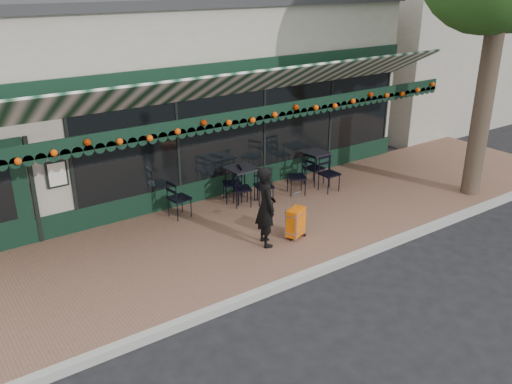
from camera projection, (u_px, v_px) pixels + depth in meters
ground at (327, 268)px, 10.27m from camera, size 80.00×80.00×0.00m
sidewalk at (265, 227)px, 11.76m from camera, size 18.00×4.00×0.15m
curb at (330, 266)px, 10.18m from camera, size 18.00×0.16×0.15m
restaurant_building at (145, 85)px, 15.36m from camera, size 12.00×9.60×4.50m
neighbor_building_right at (434, 47)px, 22.38m from camera, size 12.00×8.00×4.80m
woman at (266, 206)px, 10.57m from camera, size 0.55×0.69×1.64m
suitcase at (296, 222)px, 11.02m from camera, size 0.49×0.39×0.99m
cafe_table_a at (316, 155)px, 14.14m from camera, size 0.58×0.58×0.72m
cafe_table_b at (241, 171)px, 12.74m from camera, size 0.66×0.66×0.81m
chair_a_left at (297, 177)px, 13.20m from camera, size 0.57×0.57×0.86m
chair_a_right at (314, 168)px, 13.82m from camera, size 0.47×0.47×0.84m
chair_a_front at (329, 174)px, 13.37m from camera, size 0.45×0.45×0.88m
chair_b_left at (232, 184)px, 12.76m from camera, size 0.56×0.56×0.87m
chair_b_right at (242, 189)px, 12.53m from camera, size 0.53×0.53×0.83m
chair_b_front at (264, 186)px, 12.67m from camera, size 0.52×0.52×0.83m
chair_solo at (179, 199)px, 11.93m from camera, size 0.48×0.48×0.87m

